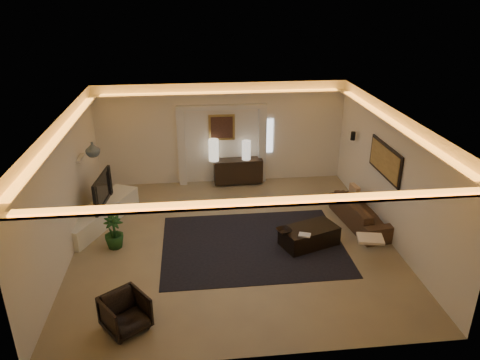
{
  "coord_description": "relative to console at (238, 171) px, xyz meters",
  "views": [
    {
      "loc": [
        -0.85,
        -8.87,
        5.35
      ],
      "look_at": [
        0.2,
        0.6,
        1.25
      ],
      "focal_mm": 34.03,
      "sensor_mm": 36.0,
      "label": 1
    }
  ],
  "objects": [
    {
      "name": "wall_front",
      "position": [
        -0.44,
        -6.75,
        1.05
      ],
      "size": [
        7.0,
        0.0,
        7.0
      ],
      "primitive_type": "plane",
      "rotation": [
        -1.57,
        0.0,
        0.0
      ],
      "color": "white",
      "rests_on": "ground"
    },
    {
      "name": "daylight_slit",
      "position": [
        0.91,
        0.23,
        0.95
      ],
      "size": [
        0.25,
        0.03,
        1.0
      ],
      "primitive_type": "cube",
      "color": "white",
      "rests_on": "wall_back"
    },
    {
      "name": "painting_frame",
      "position": [
        -0.44,
        0.22,
        1.25
      ],
      "size": [
        0.74,
        0.04,
        0.74
      ],
      "primitive_type": "cube",
      "color": "tan",
      "rests_on": "wall_back"
    },
    {
      "name": "coffee_table",
      "position": [
        1.21,
        -3.56,
        -0.2
      ],
      "size": [
        1.38,
        1.05,
        0.46
      ],
      "primitive_type": "cube",
      "rotation": [
        0.0,
        0.0,
        0.35
      ],
      "color": "black",
      "rests_on": "ground"
    },
    {
      "name": "figurine",
      "position": [
        -3.59,
        -0.76,
        0.24
      ],
      "size": [
        0.17,
        0.17,
        0.38
      ],
      "primitive_type": "cylinder",
      "rotation": [
        0.0,
        0.0,
        -0.27
      ],
      "color": "#39291E",
      "rests_on": "media_ledge"
    },
    {
      "name": "alcove_header",
      "position": [
        -0.44,
        0.15,
        1.85
      ],
      "size": [
        2.52,
        0.2,
        0.12
      ],
      "primitive_type": "cube",
      "color": "silver",
      "rests_on": "wall_back"
    },
    {
      "name": "wall_left",
      "position": [
        -3.94,
        -3.25,
        1.05
      ],
      "size": [
        0.0,
        7.0,
        7.0
      ],
      "primitive_type": "plane",
      "rotation": [
        1.57,
        0.0,
        1.57
      ],
      "color": "white",
      "rests_on": "ground"
    },
    {
      "name": "art_panel_gold",
      "position": [
        3.01,
        -2.95,
        1.3
      ],
      "size": [
        0.02,
        1.5,
        0.62
      ],
      "primitive_type": "cube",
      "color": "tan",
      "rests_on": "wall_right"
    },
    {
      "name": "ceiling",
      "position": [
        -0.44,
        -3.25,
        2.5
      ],
      "size": [
        7.0,
        7.0,
        0.0
      ],
      "primitive_type": "plane",
      "rotation": [
        3.14,
        0.0,
        0.0
      ],
      "color": "white",
      "rests_on": "ground"
    },
    {
      "name": "painting_canvas",
      "position": [
        -0.44,
        0.19,
        1.25
      ],
      "size": [
        0.62,
        0.02,
        0.62
      ],
      "primitive_type": "cube",
      "color": "#4C2D1E",
      "rests_on": "wall_back"
    },
    {
      "name": "wall_right",
      "position": [
        3.06,
        -3.25,
        1.05
      ],
      "size": [
        0.0,
        7.0,
        7.0
      ],
      "primitive_type": "plane",
      "rotation": [
        1.57,
        0.0,
        -1.57
      ],
      "color": "white",
      "rests_on": "ground"
    },
    {
      "name": "pilaster_left",
      "position": [
        -1.59,
        0.15,
        0.7
      ],
      "size": [
        0.22,
        0.2,
        2.2
      ],
      "primitive_type": "cube",
      "color": "silver",
      "rests_on": "ground"
    },
    {
      "name": "magazine",
      "position": [
        1.01,
        -3.9,
        0.02
      ],
      "size": [
        0.3,
        0.26,
        0.03
      ],
      "primitive_type": "cube",
      "rotation": [
        0.0,
        0.0,
        -0.38
      ],
      "color": "silver",
      "rests_on": "coffee_table"
    },
    {
      "name": "art_panel_frame",
      "position": [
        3.03,
        -2.95,
        1.3
      ],
      "size": [
        0.04,
        1.64,
        0.74
      ],
      "primitive_type": "cube",
      "color": "black",
      "rests_on": "wall_right"
    },
    {
      "name": "lamp_left",
      "position": [
        -0.69,
        0.0,
        0.69
      ],
      "size": [
        0.31,
        0.31,
        0.63
      ],
      "primitive_type": "cylinder",
      "rotation": [
        0.0,
        0.0,
        0.12
      ],
      "color": "white",
      "rests_on": "console"
    },
    {
      "name": "media_ledge",
      "position": [
        -3.59,
        -2.04,
        -0.17
      ],
      "size": [
        1.65,
        2.62,
        0.48
      ],
      "primitive_type": "cube",
      "rotation": [
        0.0,
        0.0,
        -0.42
      ],
      "color": "white",
      "rests_on": "ground"
    },
    {
      "name": "sofa",
      "position": [
        2.71,
        -2.78,
        -0.1
      ],
      "size": [
        2.14,
        1.06,
        0.6
      ],
      "primitive_type": "imported",
      "rotation": [
        0.0,
        0.0,
        1.7
      ],
      "color": "brown",
      "rests_on": "ground"
    },
    {
      "name": "pilaster_right",
      "position": [
        0.71,
        0.15,
        0.7
      ],
      "size": [
        0.22,
        0.2,
        2.2
      ],
      "primitive_type": "cube",
      "color": "silver",
      "rests_on": "ground"
    },
    {
      "name": "ginger_jar",
      "position": [
        -3.59,
        -1.86,
        1.44
      ],
      "size": [
        0.39,
        0.39,
        0.35
      ],
      "primitive_type": "imported",
      "rotation": [
        0.0,
        0.0,
        -0.18
      ],
      "color": "slate",
      "rests_on": "wall_niche"
    },
    {
      "name": "wall_back",
      "position": [
        -0.44,
        0.25,
        1.05
      ],
      "size": [
        7.0,
        0.0,
        7.0
      ],
      "primitive_type": "plane",
      "rotation": [
        1.57,
        0.0,
        0.0
      ],
      "color": "white",
      "rests_on": "ground"
    },
    {
      "name": "cove_soffit",
      "position": [
        -0.44,
        -3.25,
        2.22
      ],
      "size": [
        7.0,
        7.0,
        0.04
      ],
      "primitive_type": "cube",
      "color": "silver",
      "rests_on": "ceiling"
    },
    {
      "name": "floor",
      "position": [
        -0.44,
        -3.25,
        -0.4
      ],
      "size": [
        7.0,
        7.0,
        0.0
      ],
      "primitive_type": "plane",
      "color": "tan",
      "rests_on": "ground"
    },
    {
      "name": "armchair",
      "position": [
        -2.52,
        -5.87,
        -0.08
      ],
      "size": [
        0.96,
        0.96,
        0.63
      ],
      "primitive_type": "imported",
      "rotation": [
        0.0,
        0.0,
        0.63
      ],
      "color": "black",
      "rests_on": "ground"
    },
    {
      "name": "throw_blanket",
      "position": [
        2.27,
        -4.36,
        0.15
      ],
      "size": [
        0.6,
        0.52,
        0.06
      ],
      "primitive_type": "cube",
      "rotation": [
        0.0,
        0.0,
        -0.21
      ],
      "color": "#EEE6CD",
      "rests_on": "sofa"
    },
    {
      "name": "area_rug",
      "position": [
        -0.04,
        -3.45,
        -0.39
      ],
      "size": [
        4.0,
        3.0,
        0.01
      ],
      "primitive_type": "cube",
      "color": "black",
      "rests_on": "ground"
    },
    {
      "name": "wall_sconce",
      "position": [
        2.94,
        -1.05,
        1.28
      ],
      "size": [
        0.12,
        0.12,
        0.22
      ],
      "primitive_type": "cylinder",
      "color": "black",
      "rests_on": "wall_right"
    },
    {
      "name": "tv",
      "position": [
        -3.59,
        -1.95,
        0.43
      ],
      "size": [
        1.34,
        0.32,
        0.76
      ],
      "primitive_type": "imported",
      "rotation": [
        0.0,
        0.0,
        1.46
      ],
      "color": "black",
      "rests_on": "media_ledge"
    },
    {
      "name": "bowl",
      "position": [
        0.59,
        -3.71,
        0.05
      ],
      "size": [
        0.41,
        0.41,
        0.08
      ],
      "primitive_type": "imported",
      "rotation": [
        0.0,
        0.0,
        0.32
      ],
      "color": "black",
      "rests_on": "coffee_table"
    },
    {
      "name": "lamp_right",
      "position": [
        0.24,
        0.0,
        0.69
      ],
      "size": [
        0.3,
        0.3,
        0.55
      ],
      "primitive_type": "cylinder",
      "rotation": [
        0.0,
        0.0,
        -0.24
      ],
      "color": "silver",
      "rests_on": "console"
    },
    {
      "name": "throw_pillow",
      "position": [
        2.71,
        -2.14,
        0.15
      ],
      "size": [
        0.16,
        0.4,
        0.39
      ],
      "primitive_type": "cube",
      "rotation": [
        0.0,
        0.0,
        0.11
      ],
      "color": "tan",
      "rests_on": "sofa"
    },
    {
      "name": "wall_niche",
      "position": [
        -3.88,
        -1.85,
        1.25
      ],
      "size": [
        0.1,
        0.55,
        0.04
      ],
      "primitive_type": "cube",
      "color": "silver",
      "rests_on": "wall_left"
    },
    {
      "name": "plant",
      "position": [
        -3.08,
        -3.2,
        -0.02
      ],
      "size": [
        0.59,
        0.59,
        0.75
      ],
      "primitive_type": "imported",
      "rotation": [
        0.0,
        0.0,
        0.69
      ],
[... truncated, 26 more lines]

